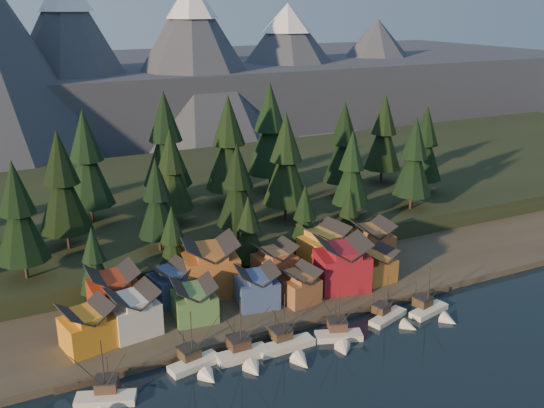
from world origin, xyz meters
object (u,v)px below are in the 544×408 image
house_front_0 (87,325)px  boat_3 (289,341)px  boat_2 (245,348)px  boat_1 (197,358)px  boat_5 (393,313)px  house_front_1 (133,310)px  house_back_1 (170,282)px  boat_0 (103,394)px  boat_6 (434,305)px  boat_4 (340,330)px  house_back_0 (114,291)px

house_front_0 → boat_3: bearing=-37.7°
house_front_0 → boat_2: bearing=-43.3°
boat_1 → boat_5: (39.07, -1.45, -0.41)m
boat_1 → house_front_0: size_ratio=1.20×
boat_2 → house_front_1: 21.73m
house_back_1 → boat_0: bearing=-137.9°
boat_0 → boat_3: (32.23, 0.84, -0.17)m
house_front_0 → boat_6: bearing=-26.5°
boat_6 → house_back_1: size_ratio=1.28×
boat_3 → boat_6: (31.45, -0.90, -0.01)m
boat_1 → boat_4: 26.24m
boat_0 → house_back_0: bearing=94.4°
boat_2 → house_back_0: size_ratio=1.26×
boat_0 → house_front_1: 19.67m
boat_3 → house_front_0: boat_3 is taller
boat_1 → boat_2: (8.16, -1.14, 0.20)m
boat_0 → boat_4: bearing=20.7°
boat_2 → boat_4: size_ratio=1.06×
boat_4 → boat_5: boat_4 is taller
house_front_1 → house_front_0: bearing=-179.4°
boat_5 → house_front_1: bearing=142.7°
boat_1 → boat_6: (47.74, -2.97, -0.12)m
boat_1 → boat_6: 47.83m
boat_3 → house_front_1: 28.53m
boat_3 → boat_6: size_ratio=1.07×
boat_5 → house_front_1: size_ratio=1.08×
house_front_0 → boat_0: bearing=-105.1°
boat_4 → house_back_0: size_ratio=1.19×
boat_4 → house_back_0: 42.99m
boat_5 → house_front_0: (-54.25, 14.36, 3.89)m
boat_3 → boat_0: bearing=-179.8°
boat_0 → boat_2: boat_2 is taller
boat_3 → boat_4: (9.77, -1.02, 0.19)m
boat_1 → boat_2: bearing=-19.0°
boat_2 → boat_3: size_ratio=1.04×
house_back_1 → boat_3: bearing=-73.1°
boat_1 → house_front_0: boat_1 is taller
boat_4 → house_front_1: size_ratio=1.23×
boat_0 → boat_1: 16.21m
boat_4 → house_back_1: 34.99m
boat_4 → boat_2: bearing=-165.8°
boat_2 → boat_6: boat_2 is taller
boat_2 → house_front_1: bearing=134.6°
house_front_1 → house_back_0: bearing=93.5°
boat_0 → house_front_0: size_ratio=1.23×
house_back_1 → house_front_1: bearing=-150.0°
boat_1 → boat_3: bearing=-18.3°
boat_5 → house_back_0: (-47.55, 23.61, 4.71)m
boat_5 → house_front_0: size_ratio=1.06×
boat_2 → house_front_0: boat_2 is taller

